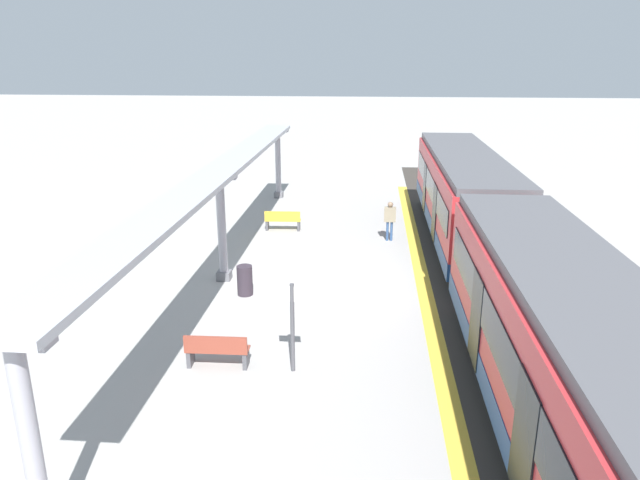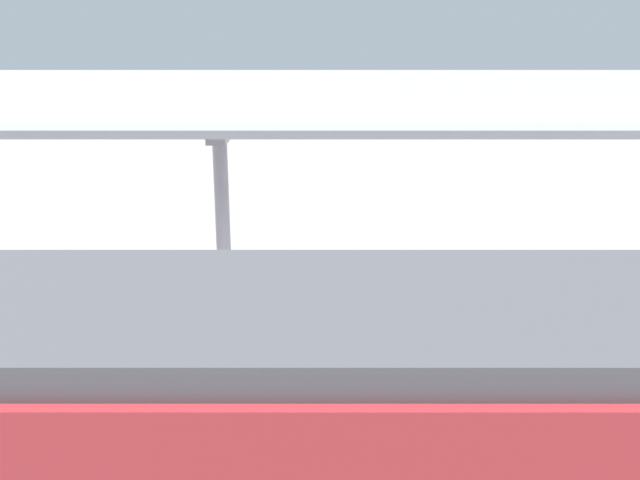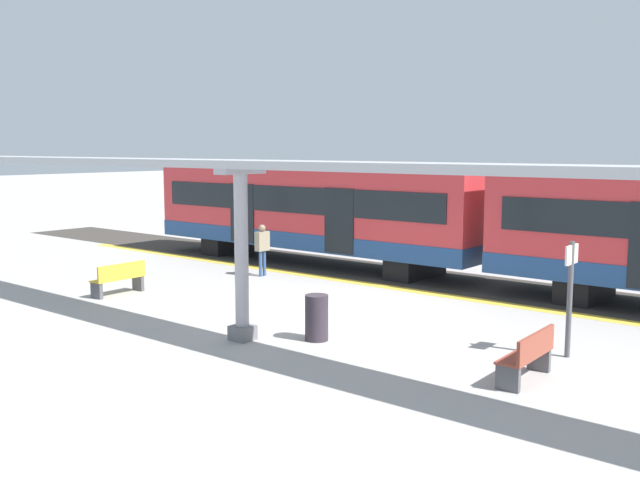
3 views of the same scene
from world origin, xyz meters
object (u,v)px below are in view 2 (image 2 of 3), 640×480
object	(u,v)px
bench_near_end	(531,309)
trash_bin	(155,305)
passenger_waiting_near_edge	(553,403)
canopy_pillar_second	(223,224)

from	to	relation	value
bench_near_end	trash_bin	size ratio (longest dim) A/B	1.61
trash_bin	passenger_waiting_near_edge	bearing A→B (deg)	-127.67
trash_bin	passenger_waiting_near_edge	distance (m)	7.53
bench_near_end	canopy_pillar_second	bearing A→B (deg)	79.25
canopy_pillar_second	trash_bin	bearing A→B (deg)	128.92
passenger_waiting_near_edge	canopy_pillar_second	bearing A→B (deg)	40.67
trash_bin	passenger_waiting_near_edge	size ratio (longest dim) A/B	0.59
bench_near_end	passenger_waiting_near_edge	distance (m)	4.59
trash_bin	canopy_pillar_second	bearing A→B (deg)	-51.08
canopy_pillar_second	passenger_waiting_near_edge	world-z (taller)	canopy_pillar_second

